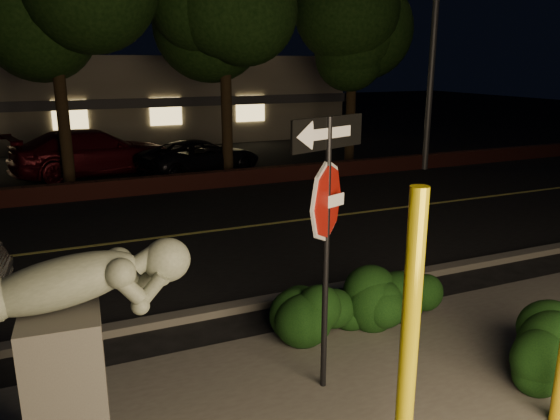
{
  "coord_description": "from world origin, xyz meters",
  "views": [
    {
      "loc": [
        -3.12,
        -4.5,
        3.75
      ],
      "look_at": [
        0.03,
        2.73,
        1.6
      ],
      "focal_mm": 35.0,
      "sensor_mm": 36.0,
      "label": 1
    }
  ],
  "objects_px": {
    "parked_car_darkred": "(94,152)",
    "parked_car_dark": "(201,157)",
    "yellow_pole_left": "(408,366)",
    "signpost": "(327,202)",
    "sculpture": "(67,346)"
  },
  "relations": [
    {
      "from": "yellow_pole_left",
      "to": "parked_car_darkred",
      "type": "height_order",
      "value": "yellow_pole_left"
    },
    {
      "from": "parked_car_darkred",
      "to": "signpost",
      "type": "bearing_deg",
      "value": 173.33
    },
    {
      "from": "yellow_pole_left",
      "to": "sculpture",
      "type": "distance_m",
      "value": 2.85
    },
    {
      "from": "parked_car_dark",
      "to": "yellow_pole_left",
      "type": "bearing_deg",
      "value": 153.32
    },
    {
      "from": "signpost",
      "to": "parked_car_dark",
      "type": "distance_m",
      "value": 13.25
    },
    {
      "from": "parked_car_darkred",
      "to": "parked_car_dark",
      "type": "relative_size",
      "value": 1.26
    },
    {
      "from": "sculpture",
      "to": "parked_car_dark",
      "type": "xyz_separation_m",
      "value": [
        4.87,
        13.44,
        -0.81
      ]
    },
    {
      "from": "signpost",
      "to": "parked_car_darkred",
      "type": "height_order",
      "value": "signpost"
    },
    {
      "from": "sculpture",
      "to": "parked_car_dark",
      "type": "height_order",
      "value": "sculpture"
    },
    {
      "from": "sculpture",
      "to": "parked_car_dark",
      "type": "relative_size",
      "value": 0.53
    },
    {
      "from": "sculpture",
      "to": "parked_car_darkred",
      "type": "distance_m",
      "value": 14.79
    },
    {
      "from": "yellow_pole_left",
      "to": "parked_car_dark",
      "type": "xyz_separation_m",
      "value": [
        2.45,
        14.94,
        -0.86
      ]
    },
    {
      "from": "yellow_pole_left",
      "to": "parked_car_dark",
      "type": "relative_size",
      "value": 0.68
    },
    {
      "from": "sculpture",
      "to": "yellow_pole_left",
      "type": "bearing_deg",
      "value": -27.54
    },
    {
      "from": "signpost",
      "to": "sculpture",
      "type": "height_order",
      "value": "signpost"
    }
  ]
}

